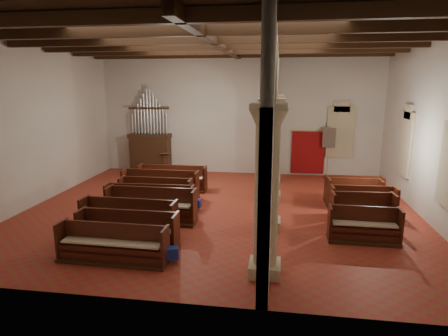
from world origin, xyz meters
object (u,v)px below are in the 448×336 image
Objects in this scene: nave_pew_0 at (113,250)px; aisle_pew_0 at (364,230)px; processional_banner at (328,161)px; lectern at (166,165)px; pipe_organ at (150,146)px.

aisle_pew_0 reaches higher than nave_pew_0.
nave_pew_0 is at bearing -116.50° from processional_banner.
aisle_pew_0 is (8.16, -7.29, -0.12)m from lectern.
processional_banner reaches higher than nave_pew_0.
lectern is 10.94m from aisle_pew_0.
pipe_organ is 11.90m from aisle_pew_0.
pipe_organ is at bearing 144.43° from lectern.
processional_banner is at bearing 91.65° from aisle_pew_0.
nave_pew_0 is at bearing -76.33° from pipe_organ.
lectern is at bearing 100.02° from nave_pew_0.
processional_banner is (8.03, 0.36, 0.36)m from lectern.
aisle_pew_0 is at bearing -55.35° from lectern.
pipe_organ is 1.67× the size of processional_banner.
processional_banner is 7.66m from aisle_pew_0.
pipe_organ is 8.95m from processional_banner.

